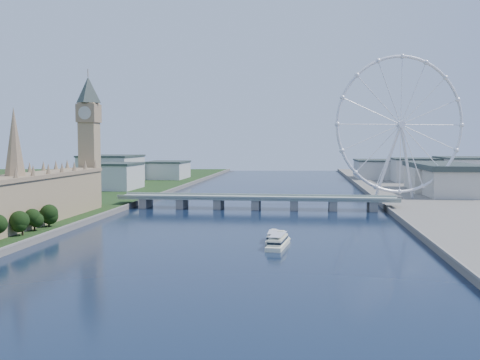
# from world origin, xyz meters

# --- Properties ---
(parliament_range) EXTENTS (24.00, 200.00, 70.00)m
(parliament_range) POSITION_xyz_m (-128.00, 170.00, 18.48)
(parliament_range) COLOR tan
(parliament_range) RESTS_ON ground
(big_ben) EXTENTS (20.02, 20.02, 110.00)m
(big_ben) POSITION_xyz_m (-128.00, 278.00, 66.57)
(big_ben) COLOR tan
(big_ben) RESTS_ON ground
(westminster_bridge) EXTENTS (220.00, 22.00, 9.50)m
(westminster_bridge) POSITION_xyz_m (0.00, 300.00, 6.63)
(westminster_bridge) COLOR gray
(westminster_bridge) RESTS_ON ground
(london_eye) EXTENTS (113.60, 39.12, 124.30)m
(london_eye) POSITION_xyz_m (119.98, 355.08, 67.52)
(london_eye) COLOR silver
(london_eye) RESTS_ON ground
(county_hall) EXTENTS (54.00, 144.00, 35.00)m
(county_hall) POSITION_xyz_m (175.00, 430.00, 0.00)
(county_hall) COLOR beige
(county_hall) RESTS_ON ground
(city_skyline) EXTENTS (505.00, 280.00, 32.00)m
(city_skyline) POSITION_xyz_m (39.22, 560.08, 16.96)
(city_skyline) COLOR beige
(city_skyline) RESTS_ON ground
(tour_boat_near) EXTENTS (7.04, 25.74, 5.62)m
(tour_boat_near) POSITION_xyz_m (21.30, 161.59, 0.00)
(tour_boat_near) COLOR white
(tour_boat_near) RESTS_ON ground
(tour_boat_far) EXTENTS (12.18, 32.59, 7.05)m
(tour_boat_far) POSITION_xyz_m (24.76, 146.30, 0.00)
(tour_boat_far) COLOR #EAE9C3
(tour_boat_far) RESTS_ON ground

